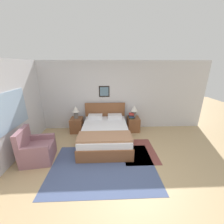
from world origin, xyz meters
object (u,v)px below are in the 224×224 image
at_px(bed, 105,134).
at_px(table_lamp_by_door, 134,110).
at_px(armchair, 36,150).
at_px(table_lamp_near_window, 76,111).
at_px(nightstand_by_door, 133,124).
at_px(nightstand_near_window, 77,125).

bearing_deg(bed, table_lamp_by_door, 36.65).
height_order(armchair, table_lamp_near_window, table_lamp_near_window).
xyz_separation_m(nightstand_by_door, table_lamp_near_window, (-2.17, 0.03, 0.57)).
bearing_deg(nightstand_near_window, table_lamp_by_door, 0.78).
bearing_deg(table_lamp_near_window, bed, -36.92).
height_order(armchair, nightstand_by_door, armchair).
bearing_deg(table_lamp_by_door, nightstand_near_window, -179.22).
distance_m(armchair, table_lamp_near_window, 1.91).
bearing_deg(table_lamp_by_door, nightstand_by_door, -114.13).
distance_m(nightstand_by_door, table_lamp_by_door, 0.57).
bearing_deg(nightstand_near_window, bed, -35.97).
xyz_separation_m(bed, armchair, (-1.81, -0.87, 0.01)).
distance_m(nightstand_near_window, table_lamp_near_window, 0.57).
height_order(armchair, table_lamp_by_door, table_lamp_by_door).
bearing_deg(armchair, table_lamp_by_door, 112.98).
distance_m(bed, table_lamp_near_window, 1.46).
xyz_separation_m(bed, table_lamp_near_window, (-1.09, 0.82, 0.54)).
bearing_deg(nightstand_by_door, table_lamp_by_door, 65.87).
xyz_separation_m(armchair, table_lamp_by_door, (2.91, 1.69, 0.53)).
height_order(bed, armchair, bed).
bearing_deg(nightstand_by_door, nightstand_near_window, 180.00).
height_order(nightstand_by_door, table_lamp_by_door, table_lamp_by_door).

